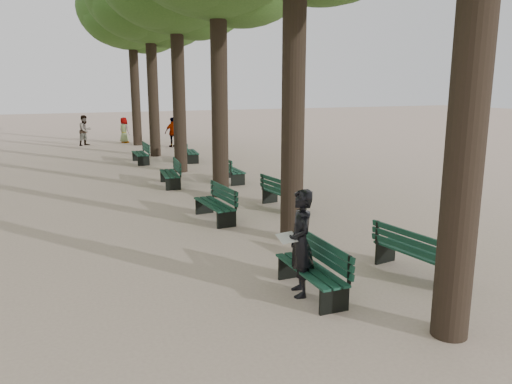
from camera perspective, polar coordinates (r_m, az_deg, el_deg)
name	(u,v)px	position (r m, az deg, el deg)	size (l,w,h in m)	color
ground	(293,298)	(8.66, 4.25, -12.04)	(120.00, 120.00, 0.00)	#C7AC96
tree_central_5	(131,10)	(30.71, -14.08, 19.56)	(6.00, 6.00, 9.95)	#33261C
bench_left_0	(311,279)	(8.76, 6.29, -9.87)	(0.61, 1.81, 0.92)	black
bench_left_1	(215,210)	(13.30, -4.73, -2.11)	(0.68, 1.83, 0.92)	black
bench_left_2	(170,178)	(18.00, -9.80, 1.54)	(0.76, 1.85, 0.92)	black
bench_left_3	(141,157)	(23.48, -13.05, 3.88)	(0.60, 1.81, 0.92)	black
bench_right_0	(416,261)	(10.01, 17.80, -7.54)	(0.81, 1.86, 0.92)	black
bench_right_1	(284,199)	(14.54, 3.19, -0.83)	(0.75, 1.85, 0.92)	black
bench_right_2	(231,174)	(18.53, -2.88, 2.01)	(0.61, 1.81, 0.92)	black
bench_right_3	(191,156)	(23.65, -7.48, 4.15)	(0.80, 1.86, 0.92)	black
man_with_map	(301,243)	(8.51, 5.11, -5.82)	(0.71, 0.81, 1.85)	black
pedestrian_c	(173,132)	(29.15, -9.47, 6.75)	(1.00, 0.34, 1.70)	#262628
pedestrian_d	(124,130)	(31.97, -14.83, 6.85)	(0.76, 0.31, 1.56)	#262628
pedestrian_a	(85,130)	(31.18, -18.94, 6.67)	(0.86, 0.35, 1.77)	#262628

